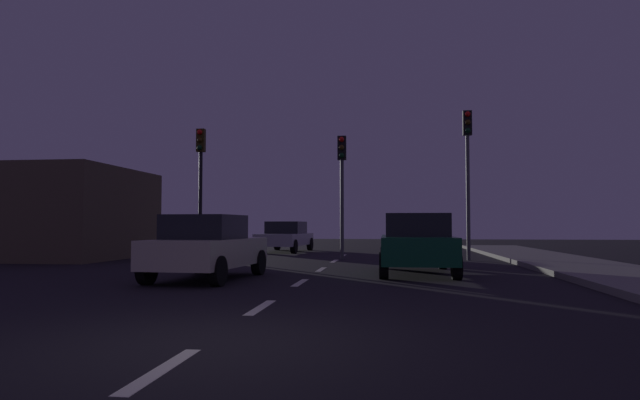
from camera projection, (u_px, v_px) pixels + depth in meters
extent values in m
plane|color=black|center=(304.00, 280.00, 13.09)|extent=(80.00, 80.00, 0.00)
cube|color=silver|center=(162.00, 369.00, 4.96)|extent=(0.16, 1.60, 0.01)
cube|color=silver|center=(261.00, 307.00, 8.73)|extent=(0.16, 1.60, 0.01)
cube|color=silver|center=(300.00, 283.00, 12.49)|extent=(0.16, 1.60, 0.01)
cube|color=silver|center=(321.00, 269.00, 16.26)|extent=(0.16, 1.60, 0.01)
cube|color=silver|center=(334.00, 261.00, 20.03)|extent=(0.16, 1.60, 0.01)
cube|color=silver|center=(343.00, 255.00, 23.79)|extent=(0.16, 1.60, 0.01)
cylinder|color=black|center=(200.00, 193.00, 21.80)|extent=(0.14, 0.14, 5.03)
cube|color=#382D0C|center=(201.00, 140.00, 21.90)|extent=(0.32, 0.24, 0.90)
sphere|color=red|center=(200.00, 132.00, 21.75)|extent=(0.20, 0.20, 0.20)
sphere|color=#3F2D0C|center=(200.00, 140.00, 21.74)|extent=(0.20, 0.20, 0.20)
sphere|color=#0C3319|center=(200.00, 148.00, 21.72)|extent=(0.20, 0.20, 0.20)
cylinder|color=#4C4C51|center=(342.00, 198.00, 21.10)|extent=(0.14, 0.14, 4.64)
cube|color=black|center=(342.00, 148.00, 21.19)|extent=(0.32, 0.24, 0.90)
sphere|color=red|center=(342.00, 139.00, 21.04)|extent=(0.20, 0.20, 0.20)
sphere|color=#3F2D0C|center=(342.00, 147.00, 21.03)|extent=(0.20, 0.20, 0.20)
sphere|color=#0C3319|center=(342.00, 155.00, 21.02)|extent=(0.20, 0.20, 0.20)
cylinder|color=#4C4C51|center=(468.00, 185.00, 20.54)|extent=(0.14, 0.14, 5.48)
cube|color=black|center=(467.00, 123.00, 20.65)|extent=(0.32, 0.24, 0.90)
sphere|color=red|center=(468.00, 114.00, 20.50)|extent=(0.20, 0.20, 0.20)
sphere|color=#3F2D0C|center=(468.00, 122.00, 20.49)|extent=(0.20, 0.20, 0.20)
sphere|color=#0C3319|center=(468.00, 130.00, 20.48)|extent=(0.20, 0.20, 0.20)
cube|color=#0F4C2D|center=(416.00, 249.00, 14.91)|extent=(1.85, 4.43, 0.67)
cube|color=black|center=(416.00, 225.00, 14.72)|extent=(1.61, 2.00, 0.59)
cylinder|color=black|center=(384.00, 258.00, 16.64)|extent=(0.23, 0.64, 0.64)
cylinder|color=black|center=(443.00, 258.00, 16.45)|extent=(0.23, 0.64, 0.64)
cylinder|color=black|center=(384.00, 266.00, 13.35)|extent=(0.23, 0.64, 0.64)
cylinder|color=black|center=(457.00, 266.00, 13.15)|extent=(0.23, 0.64, 0.64)
cube|color=beige|center=(208.00, 252.00, 13.31)|extent=(2.02, 4.03, 0.64)
cube|color=black|center=(205.00, 227.00, 13.15)|extent=(1.65, 1.87, 0.56)
cylinder|color=black|center=(200.00, 262.00, 14.84)|extent=(0.27, 0.65, 0.64)
cylinder|color=black|center=(259.00, 262.00, 14.52)|extent=(0.27, 0.65, 0.64)
cylinder|color=black|center=(147.00, 270.00, 12.08)|extent=(0.27, 0.65, 0.64)
cylinder|color=black|center=(218.00, 271.00, 11.76)|extent=(0.27, 0.65, 0.64)
cube|color=silver|center=(285.00, 239.00, 27.31)|extent=(2.18, 4.59, 0.56)
cube|color=black|center=(286.00, 228.00, 27.56)|extent=(1.78, 2.13, 0.58)
cylinder|color=black|center=(294.00, 246.00, 25.48)|extent=(0.27, 0.65, 0.64)
cylinder|color=black|center=(257.00, 246.00, 25.82)|extent=(0.27, 0.65, 0.64)
cylinder|color=black|center=(310.00, 244.00, 28.77)|extent=(0.27, 0.65, 0.64)
cylinder|color=black|center=(277.00, 244.00, 29.12)|extent=(0.27, 0.65, 0.64)
cube|color=brown|center=(67.00, 214.00, 21.87)|extent=(5.02, 6.32, 3.46)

